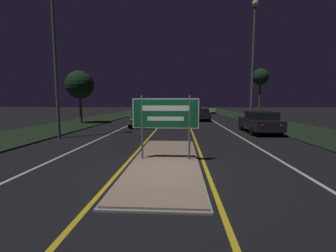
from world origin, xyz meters
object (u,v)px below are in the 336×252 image
object	(u,v)px
car_approaching_0	(143,117)
streetlight_right_near	(253,50)
car_receding_0	(260,122)
car_receding_3	(209,109)
streetlight_left_near	(53,13)
highway_sign	(166,115)
car_approaching_2	(150,109)
car_receding_2	(195,111)
car_receding_1	(201,114)
car_approaching_1	(158,113)

from	to	relation	value
car_approaching_0	streetlight_right_near	bearing A→B (deg)	-2.12
car_receding_0	car_receding_3	world-z (taller)	car_receding_3
car_receding_0	car_approaching_0	distance (m)	9.48
streetlight_right_near	streetlight_left_near	bearing A→B (deg)	-154.29
highway_sign	car_approaching_2	bearing A→B (deg)	98.79
car_receding_2	car_receding_1	bearing A→B (deg)	-87.94
car_receding_0	car_approaching_2	distance (m)	30.17
car_receding_1	streetlight_left_near	bearing A→B (deg)	-126.12
car_receding_0	car_approaching_1	distance (m)	15.18
streetlight_right_near	car_receding_3	xyz separation A→B (m)	(-0.60, 23.09, -5.55)
streetlight_left_near	car_receding_3	world-z (taller)	streetlight_left_near
streetlight_left_near	car_approaching_0	distance (m)	9.97
car_receding_2	car_receding_3	xyz separation A→B (m)	(3.17, 8.42, -0.01)
highway_sign	car_approaching_2	size ratio (longest dim) A/B	0.50
car_receding_3	streetlight_left_near	bearing A→B (deg)	-112.97
highway_sign	streetlight_left_near	size ratio (longest dim) A/B	0.22
car_receding_3	car_approaching_2	xyz separation A→B (m)	(-11.30, 1.40, -0.07)
streetlight_left_near	streetlight_right_near	bearing A→B (deg)	25.71
highway_sign	car_approaching_0	xyz separation A→B (m)	(-2.75, 11.53, -0.89)
car_approaching_2	car_receding_3	bearing A→B (deg)	-7.06
car_receding_2	car_receding_3	size ratio (longest dim) A/B	1.04
car_approaching_0	car_receding_3	bearing A→B (deg)	69.45
car_receding_3	streetlight_right_near	bearing A→B (deg)	-88.51
highway_sign	car_receding_2	size ratio (longest dim) A/B	0.55
car_approaching_0	car_approaching_2	xyz separation A→B (m)	(-2.77, 24.15, -0.06)
car_approaching_0	car_approaching_1	size ratio (longest dim) A/B	0.95
car_receding_2	car_approaching_1	world-z (taller)	car_receding_2
car_receding_0	car_receding_1	size ratio (longest dim) A/B	0.96
car_receding_2	car_approaching_0	xyz separation A→B (m)	(-5.35, -14.34, -0.02)
car_receding_0	car_receding_3	bearing A→B (deg)	90.40
car_receding_1	car_approaching_1	xyz separation A→B (m)	(-5.22, 2.49, 0.01)
highway_sign	streetlight_right_near	bearing A→B (deg)	60.30
highway_sign	car_approaching_1	size ratio (longest dim) A/B	0.53
streetlight_right_near	car_receding_2	world-z (taller)	streetlight_right_near
highway_sign	car_receding_1	size ratio (longest dim) A/B	0.52
streetlight_left_near	car_receding_0	world-z (taller)	streetlight_left_near
streetlight_right_near	car_receding_3	size ratio (longest dim) A/B	2.48
car_receding_3	car_approaching_0	world-z (taller)	car_receding_3
streetlight_right_near	car_receding_1	distance (m)	9.48
streetlight_left_near	car_receding_2	xyz separation A→B (m)	(9.27, 20.96, -6.32)
car_receding_0	car_receding_3	size ratio (longest dim) A/B	1.06
car_receding_0	car_approaching_2	bearing A→B (deg)	112.37
car_receding_3	car_approaching_2	size ratio (longest dim) A/B	0.87
car_receding_1	streetlight_right_near	bearing A→B (deg)	-62.87
car_approaching_1	car_approaching_2	distance (m)	15.52
car_receding_2	car_approaching_0	size ratio (longest dim) A/B	1.02
car_receding_2	car_approaching_0	world-z (taller)	car_receding_2
streetlight_left_near	car_receding_1	distance (m)	17.42
streetlight_right_near	car_receding_1	world-z (taller)	streetlight_right_near
streetlight_left_near	car_approaching_2	world-z (taller)	streetlight_left_near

